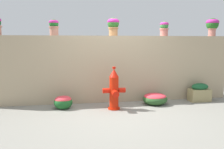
# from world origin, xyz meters

# --- Properties ---
(ground_plane) EXTENTS (24.00, 24.00, 0.00)m
(ground_plane) POSITION_xyz_m (0.00, 0.00, 0.00)
(ground_plane) COLOR gray
(stone_wall) EXTENTS (6.11, 0.37, 1.65)m
(stone_wall) POSITION_xyz_m (0.00, 1.12, 0.82)
(stone_wall) COLOR tan
(stone_wall) RESTS_ON ground
(potted_plant_1) EXTENTS (0.24, 0.24, 0.38)m
(potted_plant_1) POSITION_xyz_m (-1.39, 1.11, 1.87)
(potted_plant_1) COLOR #B17562
(potted_plant_1) RESTS_ON stone_wall
(potted_plant_2) EXTENTS (0.30, 0.30, 0.45)m
(potted_plant_2) POSITION_xyz_m (0.05, 1.15, 1.92)
(potted_plant_2) COLOR #AD774A
(potted_plant_2) RESTS_ON stone_wall
(potted_plant_3) EXTENTS (0.23, 0.23, 0.37)m
(potted_plant_3) POSITION_xyz_m (1.36, 1.09, 1.86)
(potted_plant_3) COLOR #C06A60
(potted_plant_3) RESTS_ON stone_wall
(potted_plant_4) EXTENTS (0.33, 0.33, 0.47)m
(potted_plant_4) POSITION_xyz_m (2.71, 1.11, 1.95)
(potted_plant_4) COLOR #B46B61
(potted_plant_4) RESTS_ON stone_wall
(fire_hydrant) EXTENTS (0.51, 0.41, 0.96)m
(fire_hydrant) POSITION_xyz_m (-0.07, 0.34, 0.44)
(fire_hydrant) COLOR red
(fire_hydrant) RESTS_ON ground
(flower_bush_left) EXTENTS (0.41, 0.37, 0.31)m
(flower_bush_left) POSITION_xyz_m (-1.19, 0.57, 0.16)
(flower_bush_left) COLOR #1C5725
(flower_bush_left) RESTS_ON ground
(flower_bush_right) EXTENTS (0.60, 0.54, 0.28)m
(flower_bush_right) POSITION_xyz_m (0.98, 0.59, 0.15)
(flower_bush_right) COLOR #2A5126
(flower_bush_right) RESTS_ON ground
(planter_box) EXTENTS (0.52, 0.29, 0.46)m
(planter_box) POSITION_xyz_m (2.20, 0.69, 0.22)
(planter_box) COLOR #928457
(planter_box) RESTS_ON ground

